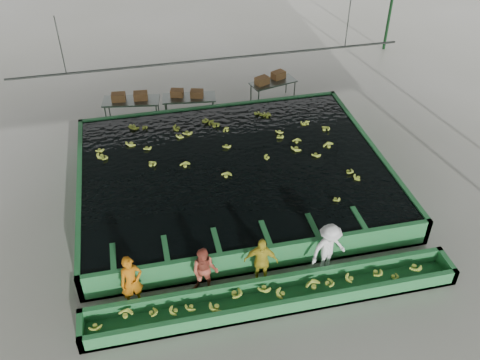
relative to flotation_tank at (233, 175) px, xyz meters
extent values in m
plane|color=gray|center=(0.00, -1.50, -0.45)|extent=(80.00, 80.00, 0.00)
cube|color=gray|center=(0.00, -1.50, 4.55)|extent=(20.00, 22.00, 0.04)
cube|color=black|center=(0.00, 0.00, 0.40)|extent=(9.70, 7.70, 0.00)
cylinder|color=#59605B|center=(0.00, 3.50, 2.55)|extent=(0.08, 0.08, 14.00)
cylinder|color=#59605B|center=(-5.00, 3.50, 3.55)|extent=(0.04, 0.04, 2.00)
cylinder|color=#59605B|center=(5.00, 3.50, 3.55)|extent=(0.04, 0.04, 2.00)
imported|color=#C5680C|center=(-3.58, -4.30, 0.36)|extent=(0.67, 0.52, 1.63)
imported|color=#A94835|center=(-1.69, -4.30, 0.30)|extent=(0.87, 0.77, 1.50)
imported|color=gold|center=(-0.17, -4.30, 0.33)|extent=(0.98, 0.60, 1.56)
imported|color=white|center=(1.73, -4.30, 0.37)|extent=(1.18, 0.85, 1.65)
camera|label=1|loc=(-2.90, -13.85, 10.73)|focal=40.00mm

